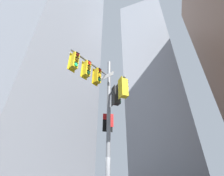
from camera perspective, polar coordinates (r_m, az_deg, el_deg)
The scene contains 3 objects.
building_tower_left at distance 37.17m, azimuth -23.26°, elevation 15.97°, with size 17.64×17.64×54.68m, color #9399A3.
building_mid_block at distance 43.55m, azimuth 14.63°, elevation 4.37°, with size 12.62×12.62×52.44m, color #9399A3.
signal_pole_assembly at distance 8.61m, azimuth -3.36°, elevation -3.28°, with size 2.87×3.45×8.91m.
Camera 1 is at (3.13, -7.88, 1.54)m, focal length 24.16 mm.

